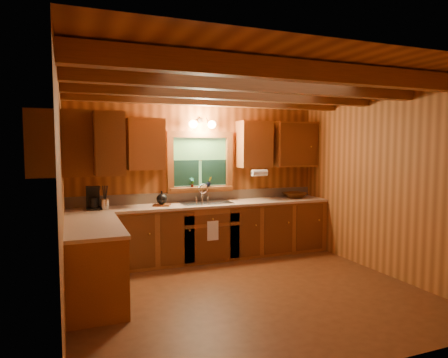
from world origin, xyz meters
name	(u,v)px	position (x,y,z in m)	size (l,w,h in m)	color
room	(248,188)	(0.00, 0.00, 1.30)	(4.20, 4.20, 4.20)	#5A2F15
ceiling_beams	(249,89)	(0.00, 0.00, 2.49)	(4.20, 2.54, 0.18)	brown
base_cabinets	(181,239)	(-0.49, 1.28, 0.43)	(4.20, 2.22, 0.86)	brown
countertop	(182,209)	(-0.48, 1.29, 0.88)	(4.20, 2.24, 0.04)	tan
backsplash	(200,196)	(0.00, 1.89, 0.98)	(4.20, 0.02, 0.16)	tan
dishwasher_panel	(119,256)	(-1.47, 0.68, 0.43)	(0.02, 0.60, 0.80)	white
upper_cabinets	(173,144)	(-0.56, 1.42, 1.84)	(4.19, 1.77, 0.78)	brown
window	(200,163)	(0.00, 1.87, 1.53)	(1.12, 0.08, 1.00)	brown
window_sill	(201,188)	(0.00, 1.82, 1.12)	(1.06, 0.14, 0.04)	brown
wall_sconce	(202,124)	(0.00, 1.75, 2.16)	(0.45, 0.21, 0.17)	black
paper_towel_roll	(259,173)	(0.92, 1.53, 1.37)	(0.11, 0.11, 0.27)	white
dish_towel	(213,231)	(0.00, 1.26, 0.52)	(0.18, 0.01, 0.30)	white
sink	(206,206)	(0.00, 1.60, 0.86)	(0.82, 0.48, 0.43)	silver
coffee_maker	(93,198)	(-1.71, 1.61, 1.06)	(0.19, 0.24, 0.33)	black
utensil_crock	(105,204)	(-1.56, 1.52, 0.99)	(0.12, 0.12, 0.35)	silver
cutting_board	(162,205)	(-0.72, 1.58, 0.91)	(0.25, 0.18, 0.02)	#5F3014
teakettle	(162,199)	(-0.72, 1.58, 1.00)	(0.16, 0.16, 0.21)	black
wicker_basket	(294,195)	(1.66, 1.63, 0.95)	(0.40, 0.40, 0.10)	#48230C
potted_plant_left	(192,182)	(-0.16, 1.82, 1.22)	(0.09, 0.06, 0.17)	#5F3014
potted_plant_right	(209,182)	(0.13, 1.81, 1.22)	(0.09, 0.07, 0.17)	#5F3014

